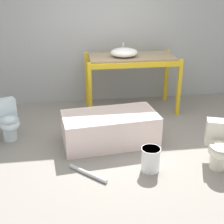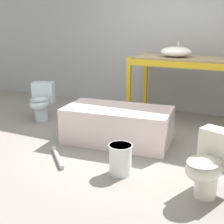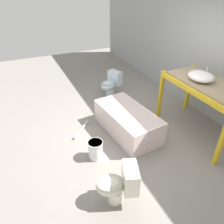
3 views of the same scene
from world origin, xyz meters
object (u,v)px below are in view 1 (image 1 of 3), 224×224
Objects in this scene: sink_basin at (124,52)px; toilet_near at (219,145)px; toilet_far at (7,120)px; bucket_white at (151,159)px; bathtub_main at (110,126)px.

toilet_near is (0.97, -2.20, -0.85)m from sink_basin.
sink_basin is 0.77× the size of toilet_near.
toilet_far is 2.46m from bucket_white.
sink_basin reaches higher than bathtub_main.
toilet_near is at bearing -66.21° from sink_basin.
sink_basin is 2.45m from toilet_far.
sink_basin reaches higher than toilet_near.
toilet_far is 1.92× the size of bucket_white.
bathtub_main is 1.70m from toilet_far.
toilet_far is at bearing 160.99° from bathtub_main.
toilet_near reaches higher than bucket_white.
bathtub_main is 2.36× the size of toilet_near.
toilet_far is at bearing -156.63° from sink_basin.
toilet_near and toilet_far have the same top height.
sink_basin is at bearing 0.73° from toilet_far.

